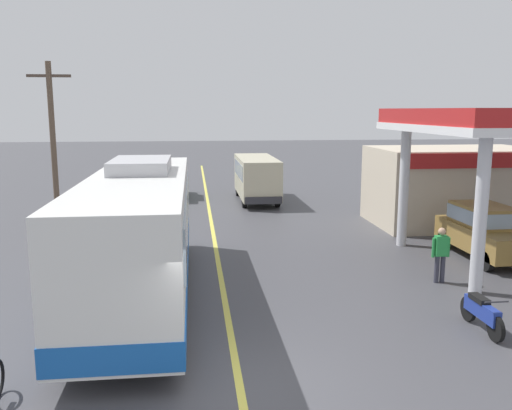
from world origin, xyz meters
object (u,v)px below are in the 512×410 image
Objects in this scene: minibus_opposing_lane at (257,175)px; pedestrian_near_pump at (441,252)px; car_trailing_behind_bus at (171,180)px; motorcycle_parked_forecourt at (482,312)px; car_at_pump at (485,229)px; coach_bus_main at (140,235)px.

pedestrian_near_pump is at bearing -76.20° from minibus_opposing_lane.
car_trailing_behind_bus is at bearing 116.82° from pedestrian_near_pump.
pedestrian_near_pump reaches higher than motorcycle_parked_forecourt.
car_at_pump is 1.00× the size of car_trailing_behind_bus.
car_trailing_behind_bus is (-4.83, 1.85, -0.46)m from minibus_opposing_lane.
minibus_opposing_lane is (-6.44, 12.50, 0.46)m from car_at_pump.
minibus_opposing_lane is (4.98, 15.12, -0.25)m from coach_bus_main.
car_at_pump is 18.25m from car_trailing_behind_bus.
coach_bus_main reaches higher than pedestrian_near_pump.
motorcycle_parked_forecourt is at bearing -22.53° from coach_bus_main.
coach_bus_main is 8.78m from motorcycle_parked_forecourt.
minibus_opposing_lane reaches higher than car_trailing_behind_bus.
car_at_pump is 6.87m from motorcycle_parked_forecourt.
minibus_opposing_lane is at bearing 103.80° from pedestrian_near_pump.
pedestrian_near_pump is (0.63, 3.47, 0.49)m from motorcycle_parked_forecourt.
car_trailing_behind_bus is at bearing 89.49° from coach_bus_main.
motorcycle_parked_forecourt is at bearing -119.76° from car_at_pump.
car_trailing_behind_bus is (-7.87, 20.29, 0.57)m from motorcycle_parked_forecourt.
car_at_pump reaches higher than motorcycle_parked_forecourt.
pedestrian_near_pump is at bearing 0.95° from coach_bus_main.
coach_bus_main is 1.80× the size of minibus_opposing_lane.
car_trailing_behind_bus reaches higher than pedestrian_near_pump.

